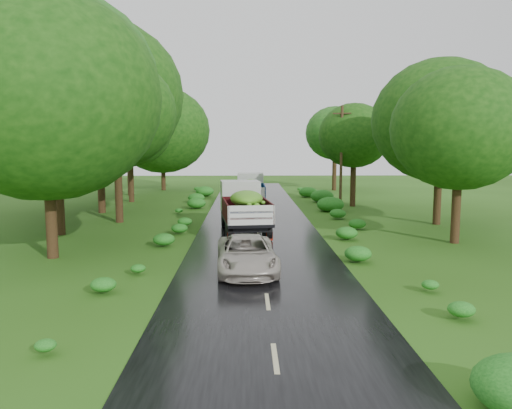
{
  "coord_description": "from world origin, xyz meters",
  "views": [
    {
      "loc": [
        -0.63,
        -14.61,
        4.77
      ],
      "look_at": [
        -0.15,
        10.45,
        1.7
      ],
      "focal_mm": 35.0,
      "sensor_mm": 36.0,
      "label": 1
    }
  ],
  "objects_px": {
    "utility_pole": "(341,157)",
    "truck_near": "(244,205)",
    "truck_far": "(251,188)",
    "car": "(247,254)"
  },
  "relations": [
    {
      "from": "truck_near",
      "to": "utility_pole",
      "type": "xyz_separation_m",
      "value": [
        6.98,
        9.14,
        2.35
      ]
    },
    {
      "from": "truck_near",
      "to": "truck_far",
      "type": "bearing_deg",
      "value": 81.1
    },
    {
      "from": "truck_near",
      "to": "truck_far",
      "type": "relative_size",
      "value": 1.11
    },
    {
      "from": "truck_far",
      "to": "utility_pole",
      "type": "distance_m",
      "value": 7.2
    },
    {
      "from": "truck_near",
      "to": "car",
      "type": "xyz_separation_m",
      "value": [
        0.16,
        -8.54,
        -0.82
      ]
    },
    {
      "from": "truck_far",
      "to": "car",
      "type": "height_order",
      "value": "truck_far"
    },
    {
      "from": "utility_pole",
      "to": "truck_far",
      "type": "bearing_deg",
      "value": 177.72
    },
    {
      "from": "truck_far",
      "to": "utility_pole",
      "type": "relative_size",
      "value": 0.78
    },
    {
      "from": "utility_pole",
      "to": "truck_near",
      "type": "bearing_deg",
      "value": -113.98
    },
    {
      "from": "truck_far",
      "to": "car",
      "type": "bearing_deg",
      "value": -90.73
    }
  ]
}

